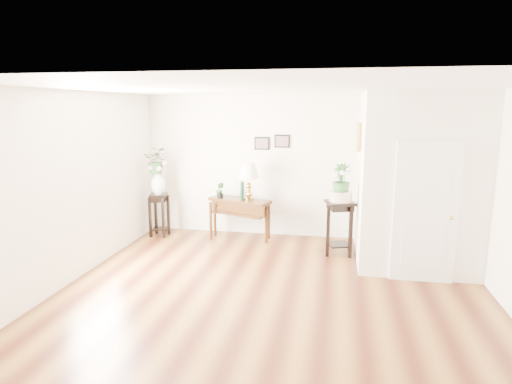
% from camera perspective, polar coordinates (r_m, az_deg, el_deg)
% --- Properties ---
extents(floor, '(6.00, 5.50, 0.02)m').
position_cam_1_polar(floor, '(6.20, 2.38, -13.09)').
color(floor, brown).
rests_on(floor, ground).
extents(ceiling, '(6.00, 5.50, 0.02)m').
position_cam_1_polar(ceiling, '(5.65, 2.62, 13.71)').
color(ceiling, white).
rests_on(ceiling, ground).
extents(wall_back, '(6.00, 0.02, 2.80)m').
position_cam_1_polar(wall_back, '(8.46, 5.16, 3.37)').
color(wall_back, white).
rests_on(wall_back, ground).
extents(wall_front, '(6.00, 0.02, 2.80)m').
position_cam_1_polar(wall_front, '(3.17, -4.72, -10.22)').
color(wall_front, white).
rests_on(wall_front, ground).
extents(wall_left, '(0.02, 5.50, 2.80)m').
position_cam_1_polar(wall_left, '(6.86, -23.16, 0.64)').
color(wall_left, white).
rests_on(wall_left, ground).
extents(partition, '(1.80, 1.95, 2.80)m').
position_cam_1_polar(partition, '(7.57, 20.44, 1.77)').
color(partition, white).
rests_on(partition, floor).
extents(door, '(0.90, 0.05, 2.10)m').
position_cam_1_polar(door, '(6.67, 21.64, -2.60)').
color(door, white).
rests_on(door, floor).
extents(art_print_left, '(0.30, 0.02, 0.25)m').
position_cam_1_polar(art_print_left, '(8.48, 0.80, 6.49)').
color(art_print_left, black).
rests_on(art_print_left, wall_back).
extents(art_print_right, '(0.30, 0.02, 0.25)m').
position_cam_1_polar(art_print_right, '(8.41, 3.50, 6.78)').
color(art_print_right, black).
rests_on(art_print_right, wall_back).
extents(wall_ornament, '(0.07, 0.51, 0.51)m').
position_cam_1_polar(wall_ornament, '(7.52, 13.50, 7.10)').
color(wall_ornament, tan).
rests_on(wall_ornament, partition).
extents(console_table, '(1.28, 0.79, 0.81)m').
position_cam_1_polar(console_table, '(8.37, -2.17, -3.64)').
color(console_table, black).
rests_on(console_table, floor).
extents(table_lamp, '(0.42, 0.42, 0.71)m').
position_cam_1_polar(table_lamp, '(8.17, -0.96, 1.43)').
color(table_lamp, '#AD8A3A').
rests_on(table_lamp, console_table).
extents(green_vase, '(0.09, 0.09, 0.34)m').
position_cam_1_polar(green_vase, '(8.23, -1.85, 0.22)').
color(green_vase, black).
rests_on(green_vase, console_table).
extents(potted_plant, '(0.16, 0.13, 0.30)m').
position_cam_1_polar(potted_plant, '(8.34, -4.84, 0.18)').
color(potted_plant, '#295927').
rests_on(potted_plant, console_table).
extents(plant_stand_a, '(0.41, 0.41, 0.86)m').
position_cam_1_polar(plant_stand_a, '(8.80, -12.76, -3.00)').
color(plant_stand_a, black).
rests_on(plant_stand_a, floor).
extents(porcelain_vase, '(0.34, 0.34, 0.46)m').
position_cam_1_polar(porcelain_vase, '(8.67, -12.95, 1.19)').
color(porcelain_vase, white).
rests_on(porcelain_vase, plant_stand_a).
extents(lily_arrangement, '(0.53, 0.48, 0.52)m').
position_cam_1_polar(lily_arrangement, '(8.60, -13.08, 4.06)').
color(lily_arrangement, '#295927').
rests_on(lily_arrangement, porcelain_vase).
extents(plant_stand_b, '(0.57, 0.57, 0.95)m').
position_cam_1_polar(plant_stand_b, '(7.67, 11.06, -4.68)').
color(plant_stand_b, black).
rests_on(plant_stand_b, floor).
extents(ceramic_bowl, '(0.40, 0.40, 0.17)m').
position_cam_1_polar(ceramic_bowl, '(7.54, 11.22, -0.62)').
color(ceramic_bowl, beige).
rests_on(ceramic_bowl, plant_stand_b).
extents(narcissus, '(0.31, 0.31, 0.53)m').
position_cam_1_polar(narcissus, '(7.49, 11.31, 1.68)').
color(narcissus, '#295927').
rests_on(narcissus, ceramic_bowl).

